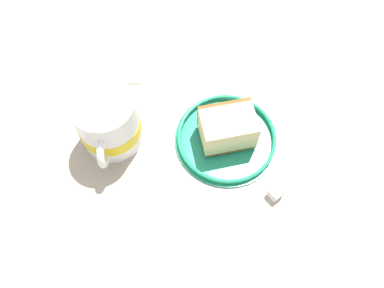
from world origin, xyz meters
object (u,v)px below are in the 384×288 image
Objects in this scene: teaspoon at (252,276)px; sugar_cube at (275,193)px; small_plate at (226,138)px; cake_slice at (227,128)px; folded_napkin at (112,54)px; tea_mug at (108,122)px.

sugar_cube reaches higher than teaspoon.
small_plate is 12.12cm from sugar_cube.
small_plate is 3.04cm from cake_slice.
cake_slice is 27.50cm from folded_napkin.
small_plate is 1.57× the size of teaspoon.
sugar_cube is (-5.37, 10.86, 0.24)cm from small_plate.
folded_napkin is 39.40cm from sugar_cube.
cake_slice is at bearing 169.40° from tea_mug.
teaspoon reaches higher than folded_napkin.
cake_slice is 0.80× the size of teaspoon.
small_plate is 27.50cm from folded_napkin.
small_plate is 1.29× the size of folded_napkin.
sugar_cube is at bearing 116.31° from small_plate.
teaspoon is at bearing 87.50° from cake_slice.
cake_slice is at bearing -88.35° from small_plate.
teaspoon is 46.41cm from folded_napkin.
tea_mug is at bearing -10.60° from cake_slice.
tea_mug is 31.65cm from teaspoon.
sugar_cube is at bearing 148.61° from tea_mug.
cake_slice is 18.94cm from tea_mug.
sugar_cube is (-23.93, 14.61, -4.27)cm from tea_mug.
tea_mug is 1.16× the size of teaspoon.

